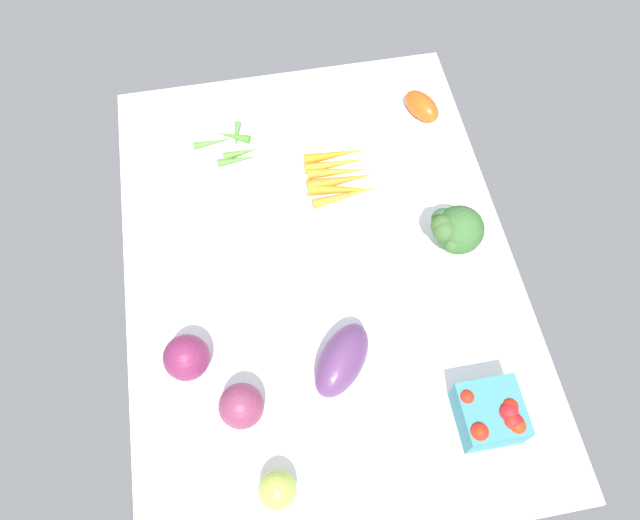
% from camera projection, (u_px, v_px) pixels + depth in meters
% --- Properties ---
extents(tablecloth, '(1.04, 0.76, 0.02)m').
position_uv_depth(tablecloth, '(320.00, 267.00, 1.23)').
color(tablecloth, white).
rests_on(tablecloth, ground).
extents(roma_tomato, '(0.11, 0.09, 0.05)m').
position_uv_depth(roma_tomato, '(422.00, 106.00, 1.39)').
color(roma_tomato, '#DD4E15').
rests_on(roma_tomato, tablecloth).
extents(carrot_bunch, '(0.14, 0.16, 0.03)m').
position_uv_depth(carrot_bunch, '(341.00, 176.00, 1.31)').
color(carrot_bunch, orange).
rests_on(carrot_bunch, tablecloth).
extents(eggplant, '(0.16, 0.15, 0.08)m').
position_uv_depth(eggplant, '(341.00, 360.00, 1.09)').
color(eggplant, '#583262').
rests_on(eggplant, tablecloth).
extents(berry_basket, '(0.11, 0.11, 0.08)m').
position_uv_depth(berry_basket, '(492.00, 414.00, 1.05)').
color(berry_basket, teal).
rests_on(berry_basket, tablecloth).
extents(heirloom_tomato_green, '(0.06, 0.06, 0.06)m').
position_uv_depth(heirloom_tomato_green, '(277.00, 490.00, 1.00)').
color(heirloom_tomato_green, '#98B447').
rests_on(heirloom_tomato_green, tablecloth).
extents(okra_pile, '(0.11, 0.14, 0.02)m').
position_uv_depth(okra_pile, '(233.00, 146.00, 1.35)').
color(okra_pile, '#588B33').
rests_on(okra_pile, tablecloth).
extents(red_onion_near_basket, '(0.08, 0.08, 0.08)m').
position_uv_depth(red_onion_near_basket, '(241.00, 406.00, 1.05)').
color(red_onion_near_basket, '#7B304F').
rests_on(red_onion_near_basket, tablecloth).
extents(broccoli_head, '(0.10, 0.10, 0.12)m').
position_uv_depth(broccoli_head, '(455.00, 229.00, 1.17)').
color(broccoli_head, '#9CCD80').
rests_on(broccoli_head, tablecloth).
extents(red_onion_center, '(0.08, 0.08, 0.08)m').
position_uv_depth(red_onion_center, '(187.00, 357.00, 1.09)').
color(red_onion_center, '#73234B').
rests_on(red_onion_center, tablecloth).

